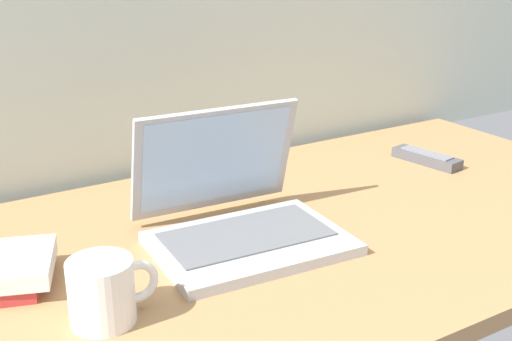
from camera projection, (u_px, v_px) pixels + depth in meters
The scene contains 4 objects.
desk at pixel (271, 240), 1.15m from camera, with size 1.60×0.76×0.03m.
laptop at pixel (238, 213), 1.11m from camera, with size 0.32×0.30×0.21m.
coffee_mug at pixel (104, 290), 0.87m from camera, with size 0.12×0.09×0.09m.
remote_control_near at pixel (427, 158), 1.48m from camera, with size 0.07×0.17×0.02m.
Camera 1 is at (-0.57, -0.87, 0.52)m, focal length 46.34 mm.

